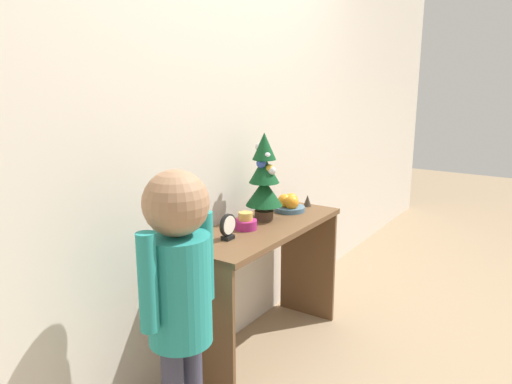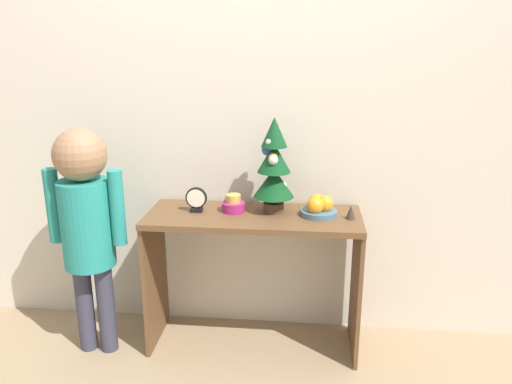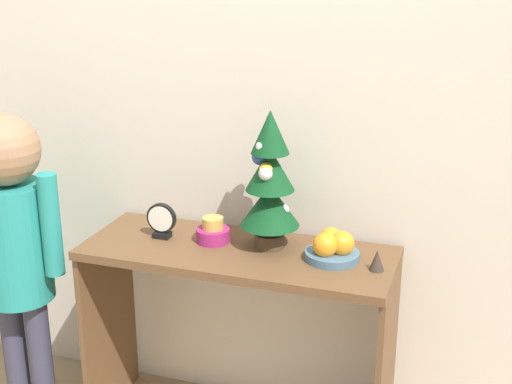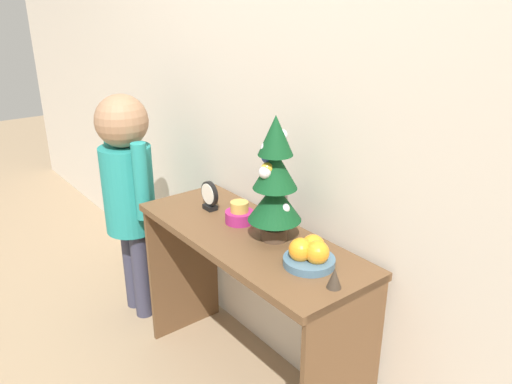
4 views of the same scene
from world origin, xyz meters
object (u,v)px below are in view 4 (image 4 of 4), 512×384
object	(u,v)px
fruit_bowl	(310,254)
figurine	(334,278)
desk_clock	(209,196)
mini_tree	(275,180)
child_figure	(128,181)
singing_bowl	(239,214)

from	to	relation	value
fruit_bowl	figurine	distance (m)	0.16
desk_clock	figurine	xyz separation A→B (m)	(0.76, -0.03, -0.03)
mini_tree	child_figure	xyz separation A→B (m)	(-0.90, -0.19, -0.22)
mini_tree	singing_bowl	world-z (taller)	mini_tree
child_figure	fruit_bowl	bearing A→B (deg)	7.87
fruit_bowl	figurine	world-z (taller)	fruit_bowl
singing_bowl	desk_clock	distance (m)	0.19
mini_tree	figurine	world-z (taller)	mini_tree
figurine	child_figure	distance (m)	1.28
singing_bowl	desk_clock	bearing A→B (deg)	-172.64
figurine	mini_tree	bearing A→B (deg)	169.63
fruit_bowl	singing_bowl	bearing A→B (deg)	178.07
singing_bowl	desk_clock	xyz separation A→B (m)	(-0.18, -0.02, 0.03)
fruit_bowl	desk_clock	size ratio (longest dim) A/B	1.41
fruit_bowl	desk_clock	distance (m)	0.61
desk_clock	child_figure	bearing A→B (deg)	-164.14
mini_tree	fruit_bowl	world-z (taller)	mini_tree
desk_clock	child_figure	world-z (taller)	child_figure
singing_bowl	child_figure	bearing A→B (deg)	-166.33
fruit_bowl	child_figure	size ratio (longest dim) A/B	0.15
mini_tree	singing_bowl	distance (m)	0.28
singing_bowl	desk_clock	size ratio (longest dim) A/B	0.92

